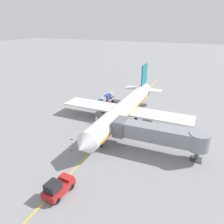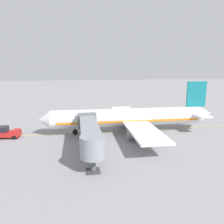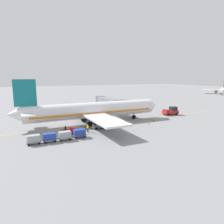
# 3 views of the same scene
# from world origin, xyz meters

# --- Properties ---
(ground_plane) EXTENTS (400.00, 400.00, 0.00)m
(ground_plane) POSITION_xyz_m (0.00, 0.00, 0.00)
(ground_plane) COLOR gray
(gate_lead_in_line) EXTENTS (0.24, 80.00, 0.01)m
(gate_lead_in_line) POSITION_xyz_m (0.00, 0.00, 0.00)
(gate_lead_in_line) COLOR gold
(gate_lead_in_line) RESTS_ON ground
(parked_airliner) EXTENTS (30.12, 37.27, 10.63)m
(parked_airliner) POSITION_xyz_m (-1.17, 0.75, 3.19)
(parked_airliner) COLOR white
(parked_airliner) RESTS_ON ground
(jet_bridge) EXTENTS (16.17, 3.50, 4.98)m
(jet_bridge) POSITION_xyz_m (-10.82, 9.87, 3.46)
(jet_bridge) COLOR gray
(jet_bridge) RESTS_ON ground
(pushback_tractor) EXTENTS (2.62, 4.59, 2.40)m
(pushback_tractor) POSITION_xyz_m (-0.88, 25.24, 1.10)
(pushback_tractor) COLOR #B21E1E
(pushback_tractor) RESTS_ON ground
(baggage_tug_lead) EXTENTS (1.41, 2.56, 1.62)m
(baggage_tug_lead) POSITION_xyz_m (4.07, -0.11, 0.71)
(baggage_tug_lead) COLOR slate
(baggage_tug_lead) RESTS_ON ground
(baggage_tug_trailing) EXTENTS (2.19, 2.77, 1.62)m
(baggage_tug_trailing) POSITION_xyz_m (5.49, -6.98, 0.71)
(baggage_tug_trailing) COLOR #B21E1E
(baggage_tug_trailing) RESTS_ON ground
(baggage_cart_front) EXTENTS (1.30, 2.90, 1.58)m
(baggage_cart_front) POSITION_xyz_m (8.34, -5.89, 0.95)
(baggage_cart_front) COLOR #4C4C51
(baggage_cart_front) RESTS_ON ground
(baggage_cart_second_in_train) EXTENTS (1.30, 2.90, 1.58)m
(baggage_cart_second_in_train) POSITION_xyz_m (8.59, -8.65, 0.95)
(baggage_cart_second_in_train) COLOR #4C4C51
(baggage_cart_second_in_train) RESTS_ON ground
(baggage_cart_third_in_train) EXTENTS (1.30, 2.90, 1.58)m
(baggage_cart_third_in_train) POSITION_xyz_m (8.48, -11.32, 0.95)
(baggage_cart_third_in_train) COLOR #4C4C51
(baggage_cart_third_in_train) RESTS_ON ground
(baggage_cart_tail_end) EXTENTS (1.30, 2.90, 1.58)m
(baggage_cart_tail_end) POSITION_xyz_m (8.38, -13.88, 0.95)
(baggage_cart_tail_end) COLOR #4C4C51
(baggage_cart_tail_end) RESTS_ON ground
(ground_crew_wing_walker) EXTENTS (0.47, 0.66, 1.69)m
(ground_crew_wing_walker) POSITION_xyz_m (4.21, 3.98, 0.95)
(ground_crew_wing_walker) COLOR #232328
(ground_crew_wing_walker) RESTS_ON ground
(ground_crew_loader) EXTENTS (0.73, 0.30, 1.69)m
(ground_crew_loader) POSITION_xyz_m (5.64, -3.24, 0.95)
(ground_crew_loader) COLOR #232328
(ground_crew_loader) RESTS_ON ground
(safety_cone_nose_left) EXTENTS (0.36, 0.36, 0.59)m
(safety_cone_nose_left) POSITION_xyz_m (5.36, 12.22, 0.29)
(safety_cone_nose_left) COLOR black
(safety_cone_nose_left) RESTS_ON ground
(safety_cone_nose_right) EXTENTS (0.36, 0.36, 0.59)m
(safety_cone_nose_right) POSITION_xyz_m (3.31, 15.59, 0.29)
(safety_cone_nose_right) COLOR black
(safety_cone_nose_right) RESTS_ON ground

